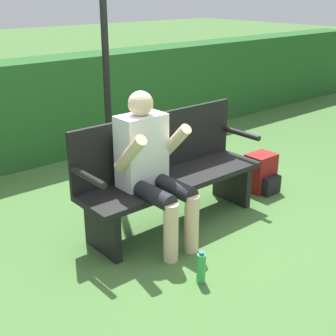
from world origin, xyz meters
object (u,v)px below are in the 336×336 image
object	(u,v)px
park_bench	(168,172)
signpost	(104,20)
water_bottle	(201,268)
person_seated	(151,164)
backpack	(261,173)

from	to	relation	value
park_bench	signpost	world-z (taller)	signpost
park_bench	water_bottle	distance (m)	1.00
person_seated	backpack	world-z (taller)	person_seated
water_bottle	signpost	distance (m)	2.60
backpack	signpost	bearing A→B (deg)	125.27
person_seated	backpack	xyz separation A→B (m)	(1.42, 0.04, -0.46)
backpack	water_bottle	size ratio (longest dim) A/B	1.59
park_bench	signpost	distance (m)	1.67
park_bench	signpost	bearing A→B (deg)	80.14
backpack	signpost	distance (m)	2.13
signpost	park_bench	bearing A→B (deg)	-99.86
park_bench	water_bottle	bearing A→B (deg)	-116.41
park_bench	person_seated	distance (m)	0.37
water_bottle	park_bench	bearing A→B (deg)	63.59
water_bottle	signpost	size ratio (longest dim) A/B	0.08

